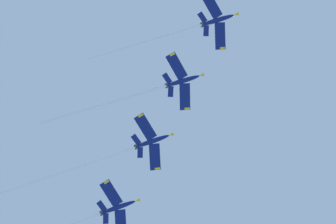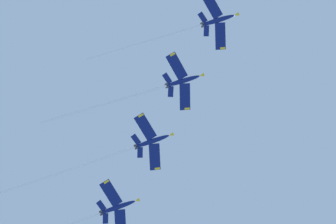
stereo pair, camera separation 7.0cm
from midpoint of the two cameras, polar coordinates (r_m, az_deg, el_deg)
jet_lead at (r=160.33m, az=3.17°, el=10.08°), size 51.89×20.16×13.87m
jet_second at (r=156.99m, az=-2.37°, el=2.50°), size 54.52×20.14×13.72m
jet_third at (r=157.52m, az=-5.70°, el=-4.79°), size 60.83×20.17×14.66m
jet_fourth at (r=161.73m, az=-8.37°, el=-12.00°), size 48.97×20.16×11.82m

